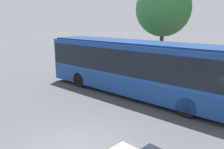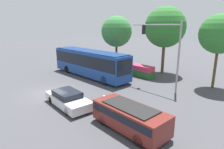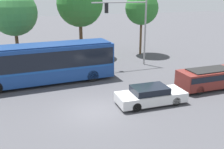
% 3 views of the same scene
% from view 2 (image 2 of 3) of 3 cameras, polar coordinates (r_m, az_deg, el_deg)
% --- Properties ---
extents(ground_plane, '(140.00, 140.00, 0.00)m').
position_cam_2_polar(ground_plane, '(19.22, -18.09, -5.22)').
color(ground_plane, '#444449').
extents(city_bus, '(12.04, 2.95, 3.23)m').
position_cam_2_polar(city_bus, '(24.00, -6.76, 3.82)').
color(city_bus, navy).
rests_on(city_bus, ground).
extents(sedan_foreground, '(4.72, 1.99, 1.24)m').
position_cam_2_polar(sedan_foreground, '(15.59, -13.04, -7.16)').
color(sedan_foreground, silver).
rests_on(sedan_foreground, ground).
extents(suv_left_lane, '(4.94, 2.01, 1.57)m').
position_cam_2_polar(suv_left_lane, '(11.91, 5.30, -12.18)').
color(suv_left_lane, maroon).
rests_on(suv_left_lane, ground).
extents(traffic_light_pole, '(5.64, 0.24, 6.66)m').
position_cam_2_polar(traffic_light_pole, '(18.89, 15.98, 8.39)').
color(traffic_light_pole, gray).
rests_on(traffic_light_pole, ground).
extents(flowering_hedge, '(7.28, 1.29, 1.43)m').
position_cam_2_polar(flowering_hedge, '(25.30, 5.29, 1.78)').
color(flowering_hedge, '#286028').
rests_on(flowering_hedge, ground).
extents(street_tree_left, '(4.50, 4.50, 7.61)m').
position_cam_2_polar(street_tree_left, '(28.78, 1.37, 12.70)').
color(street_tree_left, brown).
rests_on(street_tree_left, ground).
extents(street_tree_centre, '(5.14, 5.14, 8.58)m').
position_cam_2_polar(street_tree_centre, '(25.72, 15.58, 13.44)').
color(street_tree_centre, brown).
rests_on(street_tree_centre, ground).
extents(street_tree_right, '(3.84, 3.84, 7.38)m').
position_cam_2_polar(street_tree_right, '(21.43, 29.50, 10.50)').
color(street_tree_right, brown).
rests_on(street_tree_right, ground).
extents(lane_stripe_near, '(2.40, 0.16, 0.01)m').
position_cam_2_polar(lane_stripe_near, '(16.61, 1.37, -7.58)').
color(lane_stripe_near, silver).
rests_on(lane_stripe_near, ground).
extents(lane_stripe_mid, '(2.40, 0.16, 0.01)m').
position_cam_2_polar(lane_stripe_mid, '(16.76, 0.08, -7.36)').
color(lane_stripe_mid, silver).
rests_on(lane_stripe_mid, ground).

